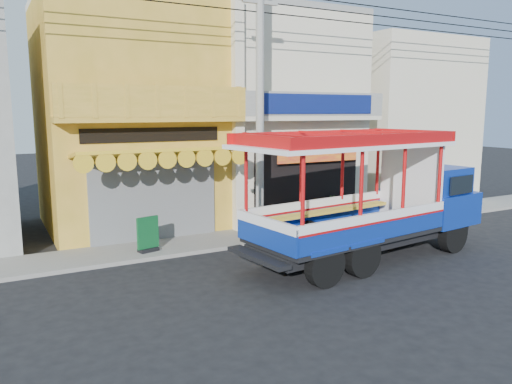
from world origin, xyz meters
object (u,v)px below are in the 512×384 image
Objects in this scene: utility_pole at (264,88)px; potted_plant_b at (349,208)px; potted_plant_c at (329,207)px; green_sign at (148,237)px; songthaew_truck at (381,197)px; potted_plant_a at (345,210)px.

utility_pole is 28.91× the size of potted_plant_b.
green_sign is at bearing -68.64° from potted_plant_c.
utility_pole reaches higher than potted_plant_b.
potted_plant_b is at bearing 62.85° from songthaew_truck.
green_sign is at bearing 45.93° from potted_plant_b.
songthaew_truck is (2.30, -3.00, -3.23)m from utility_pole.
potted_plant_c is (-0.28, 0.64, -0.00)m from potted_plant_a.
green_sign is at bearing 118.35° from potted_plant_a.
utility_pole is 5.87m from green_sign.
utility_pole is 29.94× the size of potted_plant_c.
potted_plant_c is at bearing 8.11° from green_sign.
potted_plant_c is at bearing 48.74° from potted_plant_a.
utility_pole reaches higher than green_sign.
potted_plant_a is at bearing 3.16° from green_sign.
potted_plant_a is 1.00× the size of potted_plant_c.
utility_pole is at bearing 125.95° from potted_plant_a.
songthaew_truck reaches higher than potted_plant_b.
potted_plant_a is at bearing 65.73° from songthaew_truck.
songthaew_truck is at bearing 104.52° from potted_plant_b.
green_sign is at bearing 151.38° from songthaew_truck.
potted_plant_c is (1.42, 4.40, -1.21)m from songthaew_truck.
potted_plant_b is at bearing 65.39° from potted_plant_c.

